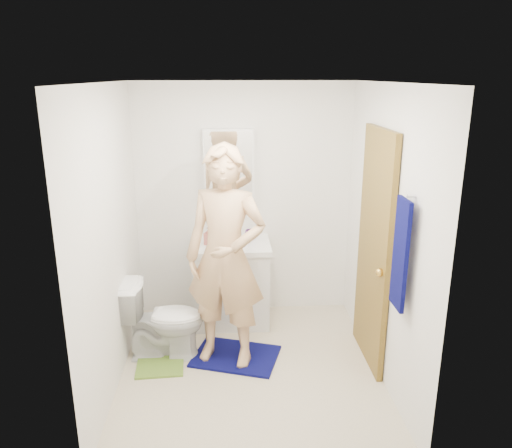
% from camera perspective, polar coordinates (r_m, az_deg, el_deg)
% --- Properties ---
extents(floor, '(2.20, 2.40, 0.02)m').
position_cam_1_polar(floor, '(4.51, -0.68, -16.38)').
color(floor, beige).
rests_on(floor, ground).
extents(ceiling, '(2.20, 2.40, 0.02)m').
position_cam_1_polar(ceiling, '(3.78, -0.81, 16.03)').
color(ceiling, white).
rests_on(ceiling, ground).
extents(wall_back, '(2.20, 0.02, 2.40)m').
position_cam_1_polar(wall_back, '(5.15, -1.38, 2.61)').
color(wall_back, white).
rests_on(wall_back, ground).
extents(wall_front, '(2.20, 0.02, 2.40)m').
position_cam_1_polar(wall_front, '(2.86, 0.44, -9.30)').
color(wall_front, white).
rests_on(wall_front, ground).
extents(wall_left, '(0.02, 2.40, 2.40)m').
position_cam_1_polar(wall_left, '(4.09, -16.48, -1.87)').
color(wall_left, white).
rests_on(wall_left, ground).
extents(wall_right, '(0.02, 2.40, 2.40)m').
position_cam_1_polar(wall_right, '(4.18, 14.64, -1.30)').
color(wall_right, white).
rests_on(wall_right, ground).
extents(vanity_cabinet, '(0.75, 0.55, 0.80)m').
position_cam_1_polar(vanity_cabinet, '(5.12, -2.89, -6.95)').
color(vanity_cabinet, white).
rests_on(vanity_cabinet, floor).
extents(countertop, '(0.79, 0.59, 0.05)m').
position_cam_1_polar(countertop, '(4.97, -2.96, -2.45)').
color(countertop, white).
rests_on(countertop, vanity_cabinet).
extents(sink_basin, '(0.40, 0.40, 0.03)m').
position_cam_1_polar(sink_basin, '(4.96, -2.96, -2.29)').
color(sink_basin, white).
rests_on(sink_basin, countertop).
extents(faucet, '(0.03, 0.03, 0.12)m').
position_cam_1_polar(faucet, '(5.11, -2.99, -0.89)').
color(faucet, silver).
rests_on(faucet, countertop).
extents(medicine_cabinet, '(0.50, 0.12, 0.70)m').
position_cam_1_polar(medicine_cabinet, '(4.99, -3.12, 6.84)').
color(medicine_cabinet, white).
rests_on(medicine_cabinet, wall_back).
extents(mirror_panel, '(0.46, 0.01, 0.66)m').
position_cam_1_polar(mirror_panel, '(4.93, -3.11, 6.72)').
color(mirror_panel, white).
rests_on(mirror_panel, wall_back).
extents(door, '(0.05, 0.80, 2.05)m').
position_cam_1_polar(door, '(4.36, 13.31, -2.90)').
color(door, olive).
rests_on(door, ground).
extents(door_knob, '(0.07, 0.07, 0.07)m').
position_cam_1_polar(door_knob, '(4.09, 13.96, -5.40)').
color(door_knob, gold).
rests_on(door_knob, door).
extents(towel, '(0.03, 0.24, 0.80)m').
position_cam_1_polar(towel, '(3.63, 16.19, -3.36)').
color(towel, '#08094B').
rests_on(towel, wall_right).
extents(towel_hook, '(0.06, 0.02, 0.02)m').
position_cam_1_polar(towel_hook, '(3.53, 17.36, 3.09)').
color(towel_hook, silver).
rests_on(towel_hook, wall_right).
extents(toilet, '(0.72, 0.42, 0.72)m').
position_cam_1_polar(toilet, '(4.61, -10.52, -10.64)').
color(toilet, white).
rests_on(toilet, floor).
extents(bath_mat, '(0.86, 0.72, 0.02)m').
position_cam_1_polar(bath_mat, '(4.67, -2.33, -14.86)').
color(bath_mat, '#08094B').
rests_on(bath_mat, floor).
extents(green_rug, '(0.43, 0.37, 0.02)m').
position_cam_1_polar(green_rug, '(4.61, -10.91, -15.68)').
color(green_rug, olive).
rests_on(green_rug, floor).
extents(soap_dispenser, '(0.10, 0.10, 0.18)m').
position_cam_1_polar(soap_dispenser, '(4.91, -5.43, -1.34)').
color(soap_dispenser, '#B65D55').
rests_on(soap_dispenser, countertop).
extents(toothbrush_cup, '(0.13, 0.13, 0.09)m').
position_cam_1_polar(toothbrush_cup, '(5.06, -0.61, -1.20)').
color(toothbrush_cup, '#68397E').
rests_on(toothbrush_cup, countertop).
extents(man, '(0.81, 0.66, 1.91)m').
position_cam_1_polar(man, '(4.21, -3.49, -3.86)').
color(man, tan).
rests_on(man, bath_mat).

